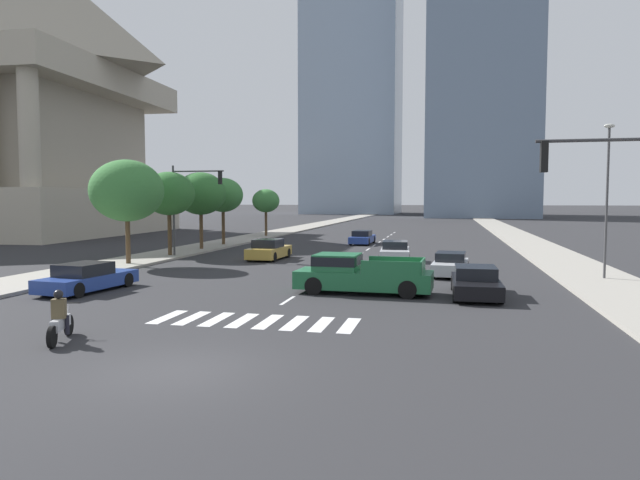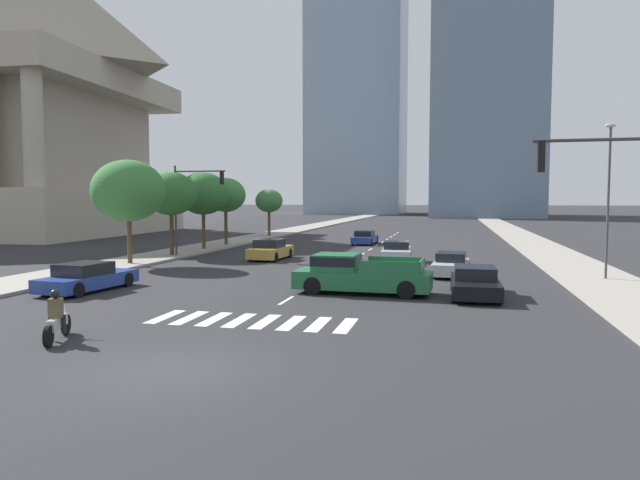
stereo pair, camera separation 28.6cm
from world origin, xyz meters
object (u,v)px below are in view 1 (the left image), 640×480
street_tree_fourth (223,195)px  traffic_signal_near (627,193)px  sedan_black_0 (476,283)px  street_lamp_east (607,189)px  sedan_silver_1 (395,252)px  sedan_blue_4 (362,238)px  motorcycle_lead (60,321)px  sedan_blue_3 (87,278)px  pickup_truck (357,274)px  street_tree_third (201,194)px  street_tree_nearest (127,191)px  traffic_signal_far (191,195)px  street_tree_second (169,194)px  street_tree_fifth (266,201)px  sedan_gold_5 (269,250)px  sedan_silver_2 (450,265)px

street_tree_fourth → traffic_signal_near: bearing=-50.4°
sedan_black_0 → street_lamp_east: bearing=131.9°
sedan_silver_1 → sedan_blue_4: sedan_silver_1 is taller
motorcycle_lead → sedan_blue_3: size_ratio=0.42×
pickup_truck → sedan_silver_1: (0.49, 13.06, -0.20)m
traffic_signal_near → street_tree_third: street_tree_third is taller
pickup_truck → street_tree_nearest: (-15.08, 7.15, 3.72)m
sedan_black_0 → street_tree_third: bearing=-132.1°
traffic_signal_near → street_tree_fourth: traffic_signal_near is taller
traffic_signal_near → street_tree_third: size_ratio=1.00×
street_tree_nearest → street_tree_fourth: size_ratio=1.10×
pickup_truck → sedan_black_0: (4.93, 0.28, -0.24)m
street_lamp_east → street_tree_fourth: 30.99m
traffic_signal_far → pickup_truck: bearing=-42.8°
traffic_signal_far → street_tree_third: 5.69m
sedan_blue_4 → street_tree_third: (-11.43, -9.22, 3.89)m
street_tree_second → sedan_black_0: bearing=-31.5°
street_lamp_east → street_tree_fifth: (-26.42, 28.24, -0.66)m
sedan_gold_5 → traffic_signal_far: (-5.49, -0.12, 3.70)m
sedan_gold_5 → street_tree_third: street_tree_third is taller
motorcycle_lead → street_lamp_east: bearing=-68.1°
street_tree_fourth → street_tree_fifth: street_tree_fourth is taller
sedan_black_0 → street_tree_second: (-20.01, 12.25, 3.83)m
street_lamp_east → street_tree_nearest: street_lamp_east is taller
sedan_blue_4 → street_tree_fifth: street_tree_fifth is taller
street_tree_third → street_tree_fourth: 4.59m
sedan_blue_3 → traffic_signal_far: bearing=12.8°
pickup_truck → street_lamp_east: street_lamp_east is taller
sedan_black_0 → street_tree_fifth: size_ratio=0.92×
street_tree_third → street_lamp_east: bearing=-23.7°
sedan_blue_4 → street_tree_nearest: 23.28m
street_tree_fourth → traffic_signal_far: bearing=-80.3°
sedan_black_0 → sedan_blue_3: (-16.55, -2.32, 0.01)m
sedan_silver_1 → street_tree_nearest: (-15.57, -5.92, 3.92)m
sedan_silver_1 → traffic_signal_near: traffic_signal_near is taller
sedan_black_0 → street_tree_fifth: (-20.01, 34.17, 3.28)m
sedan_blue_3 → street_tree_nearest: street_tree_nearest is taller
sedan_silver_2 → sedan_blue_3: (-15.57, -8.90, 0.02)m
sedan_gold_5 → street_lamp_east: size_ratio=0.59×
sedan_gold_5 → street_tree_third: bearing=55.7°
sedan_black_0 → sedan_gold_5: sedan_gold_5 is taller
street_tree_fifth → sedan_black_0: bearing=-59.7°
sedan_black_0 → street_tree_nearest: 21.52m
motorcycle_lead → sedan_silver_1: bearing=-37.7°
motorcycle_lead → sedan_gold_5: motorcycle_lead is taller
motorcycle_lead → traffic_signal_far: (-6.45, 22.54, 3.75)m
pickup_truck → sedan_blue_4: bearing=-79.9°
traffic_signal_near → sedan_silver_1: bearing=-67.0°
street_tree_second → street_tree_fourth: (0.00, 9.88, -0.03)m
traffic_signal_far → sedan_blue_3: bearing=-83.1°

